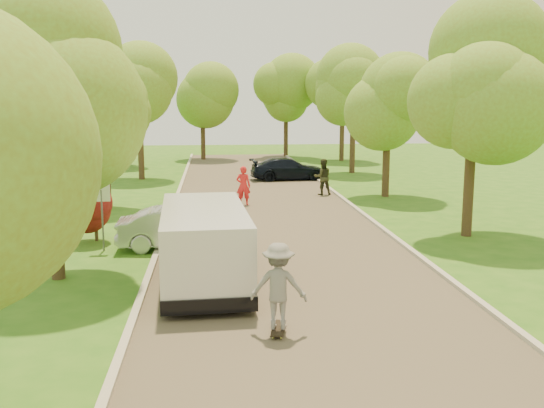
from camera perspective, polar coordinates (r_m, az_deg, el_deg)
name	(u,v)px	position (r m, az deg, el deg)	size (l,w,h in m)	color
ground	(299,282)	(16.39, 2.52, -7.38)	(100.00, 100.00, 0.00)	#2D6518
road	(270,223)	(24.09, -0.16, -1.76)	(8.00, 60.00, 0.01)	#4C4438
curb_left	(167,223)	(24.04, -9.81, -1.79)	(0.18, 60.00, 0.12)	#B2AD9E
curb_right	(370,219)	(24.78, 9.21, -1.43)	(0.18, 60.00, 0.12)	#B2AD9E
street_sign	(102,203)	(20.08, -15.74, 0.06)	(0.55, 0.06, 2.17)	#59595E
red_shrub	(95,210)	(21.71, -16.30, -0.51)	(1.70, 1.70, 1.95)	#382619
tree_l_mida	(55,86)	(16.99, -19.76, 10.37)	(4.71, 4.60, 7.39)	#382619
tree_l_midb	(107,105)	(27.87, -15.24, 8.96)	(4.30, 4.20, 6.62)	#382619
tree_l_far	(142,89)	(37.72, -12.12, 10.57)	(4.92, 4.80, 7.79)	#382619
tree_r_mida	(481,79)	(22.50, 19.08, 11.07)	(5.13, 5.00, 7.95)	#382619
tree_r_midb	(392,99)	(30.79, 11.24, 9.71)	(4.51, 4.40, 7.01)	#382619
tree_r_far	(357,84)	(40.62, 8.03, 11.13)	(5.33, 5.20, 8.34)	#382619
tree_bg_a	(121,93)	(45.96, -14.01, 10.13)	(5.12, 5.00, 7.72)	#382619
tree_bg_b	(346,90)	(48.63, 6.94, 10.58)	(5.12, 5.00, 7.95)	#382619
tree_bg_c	(205,97)	(49.49, -6.33, 9.98)	(4.92, 4.80, 7.33)	#382619
tree_bg_d	(289,94)	(51.90, 1.57, 10.35)	(5.12, 5.00, 7.72)	#382619
minivan	(204,244)	(16.06, -6.40, -3.78)	(2.43, 5.61, 2.05)	silver
silver_sedan	(181,228)	(20.08, -8.52, -2.24)	(1.45, 4.15, 1.37)	#B3B3B8
dark_sedan	(288,169)	(36.83, 1.51, 3.31)	(1.86, 4.57, 1.33)	black
longboard	(278,328)	(12.96, 0.61, -11.64)	(0.43, 0.97, 0.11)	black
skateboarder	(279,286)	(12.65, 0.62, -7.71)	(1.18, 0.68, 1.82)	gray
person_striped	(243,186)	(27.94, -2.71, 1.73)	(0.66, 0.44, 1.82)	red
person_olive	(323,177)	(31.04, 4.79, 2.55)	(0.90, 0.70, 1.85)	#2C2E1B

